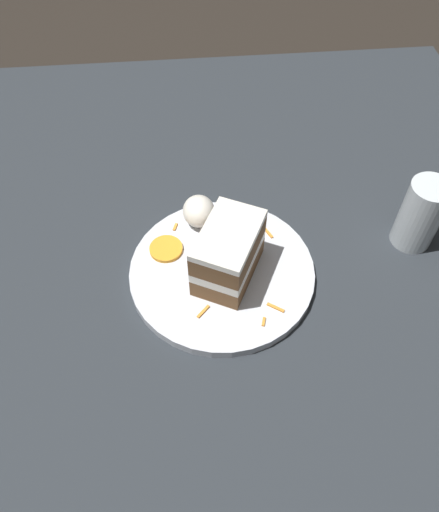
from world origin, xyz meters
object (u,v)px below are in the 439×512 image
(cake_slice, at_px, (228,253))
(drinking_glass, at_px, (419,218))
(cream_dollop, at_px, (199,211))
(plate, at_px, (220,272))
(orange_garnish, at_px, (166,249))

(cake_slice, bearing_deg, drinking_glass, 36.05)
(cream_dollop, xyz_separation_m, drinking_glass, (-0.06, -0.33, 0.01))
(drinking_glass, bearing_deg, plate, 97.77)
(plate, bearing_deg, cake_slice, -118.38)
(drinking_glass, bearing_deg, cake_slice, 99.29)
(cake_slice, xyz_separation_m, orange_garnish, (0.05, 0.09, -0.04))
(cream_dollop, bearing_deg, cake_slice, -161.50)
(plate, distance_m, orange_garnish, 0.09)
(plate, height_order, cream_dollop, cream_dollop)
(plate, bearing_deg, drinking_glass, -82.23)
(plate, xyz_separation_m, drinking_glass, (0.04, -0.31, 0.04))
(cream_dollop, distance_m, orange_garnish, 0.08)
(plate, height_order, drinking_glass, drinking_glass)
(cream_dollop, xyz_separation_m, orange_garnish, (-0.06, 0.06, -0.02))
(orange_garnish, bearing_deg, cream_dollop, -44.60)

